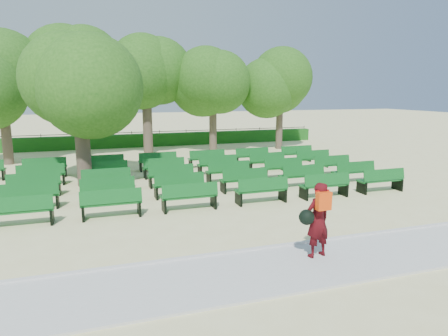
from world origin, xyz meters
The scene contains 9 objects.
ground centered at (0.00, 0.00, 0.00)m, with size 120.00×120.00×0.00m, color beige.
paving centered at (0.00, -7.40, 0.03)m, with size 30.00×2.20×0.06m, color silver.
curb centered at (0.00, -6.25, 0.05)m, with size 30.00×0.12×0.10m, color silver.
hedge centered at (0.00, 14.00, 0.45)m, with size 26.00×0.70×0.90m, color #1A5C18.
fence centered at (0.00, 14.40, 0.00)m, with size 26.00×0.10×1.02m, color black, non-canonical shape.
tree_line centered at (0.00, 10.00, 0.00)m, with size 21.80×6.80×7.04m, color #2E641A, non-canonical shape.
bench_array centered at (-0.70, 1.32, 0.10)m, with size 1.89×0.65×1.18m.
tree_among centered at (-4.10, 2.57, 4.43)m, with size 4.56×4.56×6.52m.
person centered at (1.16, -7.10, 0.99)m, with size 0.88×0.56×1.80m.
Camera 1 is at (-3.70, -14.87, 3.92)m, focal length 32.00 mm.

